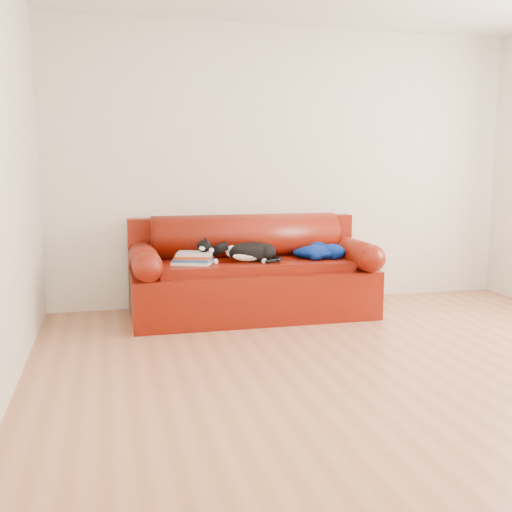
{
  "coord_description": "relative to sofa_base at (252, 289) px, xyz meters",
  "views": [
    {
      "loc": [
        -1.68,
        -3.54,
        1.31
      ],
      "look_at": [
        -0.47,
        1.35,
        0.55
      ],
      "focal_mm": 42.0,
      "sensor_mm": 36.0,
      "label": 1
    }
  ],
  "objects": [
    {
      "name": "ground",
      "position": [
        0.47,
        -1.49,
        -0.24
      ],
      "size": [
        4.5,
        4.5,
        0.0
      ],
      "primitive_type": "plane",
      "color": "brown",
      "rests_on": "ground"
    },
    {
      "name": "room_shell",
      "position": [
        0.59,
        -1.48,
        1.43
      ],
      "size": [
        4.52,
        4.02,
        2.61
      ],
      "color": "beige",
      "rests_on": "ground"
    },
    {
      "name": "sofa_base",
      "position": [
        0.0,
        0.0,
        0.0
      ],
      "size": [
        2.1,
        0.9,
        0.5
      ],
      "color": "#3C0502",
      "rests_on": "ground"
    },
    {
      "name": "sofa_back",
      "position": [
        0.0,
        0.24,
        0.3
      ],
      "size": [
        2.1,
        1.01,
        0.88
      ],
      "color": "#3C0502",
      "rests_on": "ground"
    },
    {
      "name": "book_stack",
      "position": [
        -0.53,
        -0.11,
        0.31
      ],
      "size": [
        0.38,
        0.35,
        0.1
      ],
      "rotation": [
        0.0,
        0.0,
        -0.34
      ],
      "color": "silver",
      "rests_on": "sofa_base"
    },
    {
      "name": "cat",
      "position": [
        -0.04,
        -0.1,
        0.34
      ],
      "size": [
        0.56,
        0.34,
        0.21
      ],
      "rotation": [
        0.0,
        0.0,
        -0.31
      ],
      "color": "black",
      "rests_on": "sofa_base"
    },
    {
      "name": "blanket",
      "position": [
        0.6,
        -0.05,
        0.32
      ],
      "size": [
        0.45,
        0.39,
        0.14
      ],
      "rotation": [
        0.0,
        0.0,
        -0.1
      ],
      "color": "#020D48",
      "rests_on": "sofa_base"
    }
  ]
}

